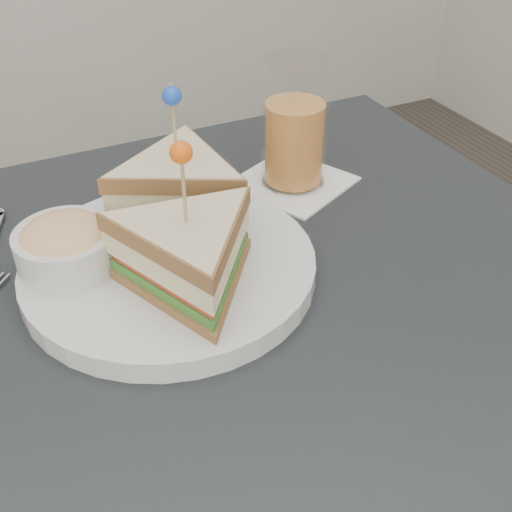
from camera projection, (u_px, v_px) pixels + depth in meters
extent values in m
cube|color=black|center=(251.00, 316.00, 0.64)|extent=(0.80, 0.80, 0.03)
cylinder|color=black|center=(337.00, 300.00, 1.24)|extent=(0.04, 0.04, 0.72)
cylinder|color=silver|center=(170.00, 269.00, 0.66)|extent=(0.40, 0.40, 0.02)
cylinder|color=silver|center=(169.00, 260.00, 0.66)|extent=(0.40, 0.40, 0.01)
cylinder|color=tan|center=(184.00, 190.00, 0.56)|extent=(0.00, 0.00, 0.10)
sphere|color=#D64F0D|center=(181.00, 152.00, 0.53)|extent=(0.03, 0.03, 0.02)
cylinder|color=tan|center=(175.00, 129.00, 0.65)|extent=(0.00, 0.00, 0.10)
sphere|color=#1640A8|center=(172.00, 96.00, 0.63)|extent=(0.03, 0.03, 0.02)
cylinder|color=silver|center=(67.00, 251.00, 0.64)|extent=(0.13, 0.13, 0.04)
ellipsoid|color=#E0B772|center=(64.00, 238.00, 0.63)|extent=(0.12, 0.12, 0.04)
cube|color=white|center=(293.00, 182.00, 0.82)|extent=(0.17, 0.17, 0.00)
cylinder|color=#CB7D39|center=(294.00, 142.00, 0.79)|extent=(0.10, 0.10, 0.10)
cylinder|color=white|center=(295.00, 123.00, 0.78)|extent=(0.11, 0.11, 0.16)
cube|color=white|center=(295.00, 102.00, 0.78)|extent=(0.03, 0.03, 0.02)
cube|color=white|center=(293.00, 115.00, 0.76)|extent=(0.02, 0.02, 0.02)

